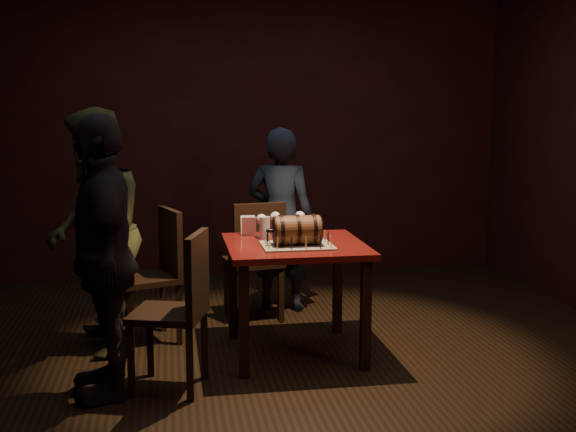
{
  "coord_description": "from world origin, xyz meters",
  "views": [
    {
      "loc": [
        -0.73,
        -4.41,
        1.66
      ],
      "look_at": [
        0.01,
        0.05,
        0.95
      ],
      "focal_mm": 45.0,
      "sensor_mm": 36.0,
      "label": 1
    }
  ],
  "objects_px": {
    "chair_left_front": "(181,302)",
    "person_left_rear": "(95,232)",
    "barrel_cake": "(297,230)",
    "chair_back": "(256,255)",
    "chair_left_rear": "(157,267)",
    "person_back": "(281,219)",
    "wine_glass_mid": "(275,218)",
    "pub_table": "(295,260)",
    "wine_glass_left": "(262,220)",
    "pint_of_ale": "(265,228)",
    "person_left_front": "(103,257)",
    "wine_glass_right": "(300,217)"
  },
  "relations": [
    {
      "from": "chair_left_front",
      "to": "person_left_rear",
      "type": "height_order",
      "value": "person_left_rear"
    },
    {
      "from": "barrel_cake",
      "to": "chair_back",
      "type": "bearing_deg",
      "value": 100.66
    },
    {
      "from": "chair_left_rear",
      "to": "person_back",
      "type": "height_order",
      "value": "person_back"
    },
    {
      "from": "chair_back",
      "to": "chair_left_front",
      "type": "xyz_separation_m",
      "value": [
        -0.59,
        -1.24,
        0.0
      ]
    },
    {
      "from": "wine_glass_mid",
      "to": "chair_left_front",
      "type": "relative_size",
      "value": 0.17
    },
    {
      "from": "pub_table",
      "to": "chair_back",
      "type": "bearing_deg",
      "value": 102.72
    },
    {
      "from": "wine_glass_left",
      "to": "barrel_cake",
      "type": "bearing_deg",
      "value": -62.89
    },
    {
      "from": "pint_of_ale",
      "to": "person_back",
      "type": "height_order",
      "value": "person_back"
    },
    {
      "from": "wine_glass_mid",
      "to": "chair_left_front",
      "type": "bearing_deg",
      "value": -129.08
    },
    {
      "from": "chair_back",
      "to": "person_left_front",
      "type": "height_order",
      "value": "person_left_front"
    },
    {
      "from": "chair_left_rear",
      "to": "chair_back",
      "type": "bearing_deg",
      "value": 23.16
    },
    {
      "from": "pub_table",
      "to": "chair_left_rear",
      "type": "height_order",
      "value": "chair_left_rear"
    },
    {
      "from": "pub_table",
      "to": "person_left_front",
      "type": "bearing_deg",
      "value": -157.17
    },
    {
      "from": "barrel_cake",
      "to": "wine_glass_mid",
      "type": "distance_m",
      "value": 0.45
    },
    {
      "from": "chair_back",
      "to": "person_left_rear",
      "type": "height_order",
      "value": "person_left_rear"
    },
    {
      "from": "pub_table",
      "to": "person_left_front",
      "type": "relative_size",
      "value": 0.56
    },
    {
      "from": "barrel_cake",
      "to": "wine_glass_right",
      "type": "bearing_deg",
      "value": 77.17
    },
    {
      "from": "wine_glass_left",
      "to": "chair_back",
      "type": "xyz_separation_m",
      "value": [
        0.02,
        0.5,
        -0.35
      ]
    },
    {
      "from": "chair_back",
      "to": "chair_left_front",
      "type": "relative_size",
      "value": 1.0
    },
    {
      "from": "wine_glass_mid",
      "to": "person_left_front",
      "type": "bearing_deg",
      "value": -143.0
    },
    {
      "from": "chair_left_front",
      "to": "person_left_rear",
      "type": "bearing_deg",
      "value": 125.52
    },
    {
      "from": "pint_of_ale",
      "to": "person_left_rear",
      "type": "relative_size",
      "value": 0.09
    },
    {
      "from": "pub_table",
      "to": "barrel_cake",
      "type": "distance_m",
      "value": 0.24
    },
    {
      "from": "person_left_rear",
      "to": "person_left_front",
      "type": "height_order",
      "value": "person_left_rear"
    },
    {
      "from": "chair_left_rear",
      "to": "chair_left_front",
      "type": "relative_size",
      "value": 1.0
    },
    {
      "from": "wine_glass_mid",
      "to": "chair_left_front",
      "type": "xyz_separation_m",
      "value": [
        -0.67,
        -0.83,
        -0.34
      ]
    },
    {
      "from": "barrel_cake",
      "to": "chair_back",
      "type": "distance_m",
      "value": 0.93
    },
    {
      "from": "chair_left_front",
      "to": "pint_of_ale",
      "type": "bearing_deg",
      "value": 49.82
    },
    {
      "from": "wine_glass_left",
      "to": "chair_back",
      "type": "bearing_deg",
      "value": 87.56
    },
    {
      "from": "pint_of_ale",
      "to": "person_back",
      "type": "bearing_deg",
      "value": 74.33
    },
    {
      "from": "wine_glass_right",
      "to": "pint_of_ale",
      "type": "xyz_separation_m",
      "value": [
        -0.27,
        -0.14,
        -0.05
      ]
    },
    {
      "from": "wine_glass_right",
      "to": "person_left_rear",
      "type": "height_order",
      "value": "person_left_rear"
    },
    {
      "from": "chair_left_front",
      "to": "pub_table",
      "type": "bearing_deg",
      "value": 33.42
    },
    {
      "from": "wine_glass_left",
      "to": "wine_glass_mid",
      "type": "xyz_separation_m",
      "value": [
        0.11,
        0.09,
        -0.0
      ]
    },
    {
      "from": "pint_of_ale",
      "to": "chair_back",
      "type": "xyz_separation_m",
      "value": [
        0.01,
        0.55,
        -0.3
      ]
    },
    {
      "from": "wine_glass_right",
      "to": "wine_glass_mid",
      "type": "bearing_deg",
      "value": 179.73
    },
    {
      "from": "chair_left_rear",
      "to": "person_back",
      "type": "xyz_separation_m",
      "value": [
        0.97,
        0.63,
        0.21
      ]
    },
    {
      "from": "wine_glass_left",
      "to": "chair_left_front",
      "type": "relative_size",
      "value": 0.17
    },
    {
      "from": "barrel_cake",
      "to": "wine_glass_mid",
      "type": "relative_size",
      "value": 2.18
    },
    {
      "from": "chair_left_rear",
      "to": "pint_of_ale",
      "type": "bearing_deg",
      "value": -18.35
    },
    {
      "from": "pub_table",
      "to": "wine_glass_mid",
      "type": "height_order",
      "value": "wine_glass_mid"
    },
    {
      "from": "chair_back",
      "to": "chair_left_rear",
      "type": "xyz_separation_m",
      "value": [
        -0.73,
        -0.31,
        0.0
      ]
    },
    {
      "from": "wine_glass_right",
      "to": "chair_back",
      "type": "bearing_deg",
      "value": 122.29
    },
    {
      "from": "chair_back",
      "to": "person_left_front",
      "type": "xyz_separation_m",
      "value": [
        -1.01,
        -1.24,
        0.28
      ]
    },
    {
      "from": "wine_glass_mid",
      "to": "person_left_rear",
      "type": "distance_m",
      "value": 1.22
    },
    {
      "from": "pint_of_ale",
      "to": "chair_left_front",
      "type": "relative_size",
      "value": 0.16
    },
    {
      "from": "wine_glass_right",
      "to": "person_left_front",
      "type": "height_order",
      "value": "person_left_front"
    },
    {
      "from": "person_left_rear",
      "to": "pint_of_ale",
      "type": "bearing_deg",
      "value": 76.82
    },
    {
      "from": "chair_back",
      "to": "chair_left_rear",
      "type": "relative_size",
      "value": 1.0
    },
    {
      "from": "wine_glass_mid",
      "to": "person_left_front",
      "type": "xyz_separation_m",
      "value": [
        -1.1,
        -0.83,
        -0.06
      ]
    }
  ]
}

